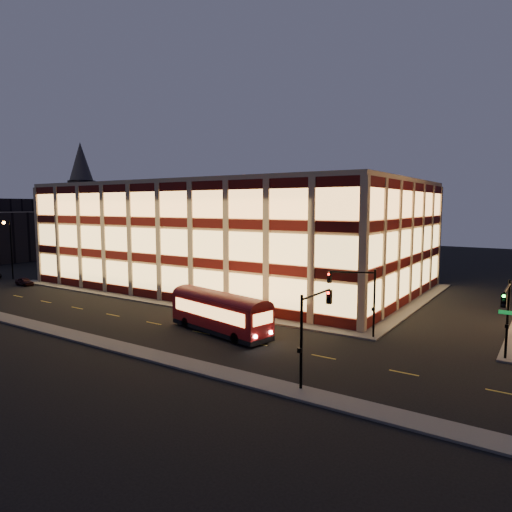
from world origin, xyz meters
The scene contains 14 objects.
ground centered at (0.00, 0.00, 0.00)m, with size 200.00×200.00×0.00m, color black.
sidewalk_office_south centered at (-3.00, 1.00, 0.07)m, with size 54.00×2.00×0.15m, color #514F4C.
sidewalk_office_east centered at (23.00, 17.00, 0.07)m, with size 2.00×30.00×0.15m, color #514F4C.
sidewalk_near centered at (0.00, -13.00, 0.07)m, with size 100.00×2.00×0.15m, color #514F4C.
office_building centered at (-2.91, 16.91, 7.25)m, with size 50.45×30.45×14.50m.
bg_building_a centered at (-62.00, 18.00, 5.00)m, with size 18.00×28.00×10.00m, color #2D2621.
church_tower centered at (-70.00, 40.00, 9.00)m, with size 5.00×5.00×18.00m, color #2D2621.
church_spire centered at (-70.00, 40.00, 23.00)m, with size 6.00×6.00×10.00m, color #4C473F.
traffic_signal_far centered at (22.21, 0.24, 4.11)m, with size 3.79×1.87×6.00m.
traffic_signal_right centered at (33.50, -0.62, 4.10)m, with size 1.20×4.37×6.00m.
traffic_signal_near centered at (23.50, -11.03, 4.13)m, with size 0.32×4.45×6.00m.
street_lamp_a centered at (-34.00, 0.82, 5.47)m, with size 0.44×1.22×9.02m.
trolley_bus centered at (11.42, -5.08, 2.06)m, with size 11.29×5.09×3.71m.
parked_car_0 centered at (-26.93, -1.17, 0.56)m, with size 1.32×3.28×1.12m, color black.
Camera 1 is at (36.09, -36.61, 11.35)m, focal length 32.00 mm.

